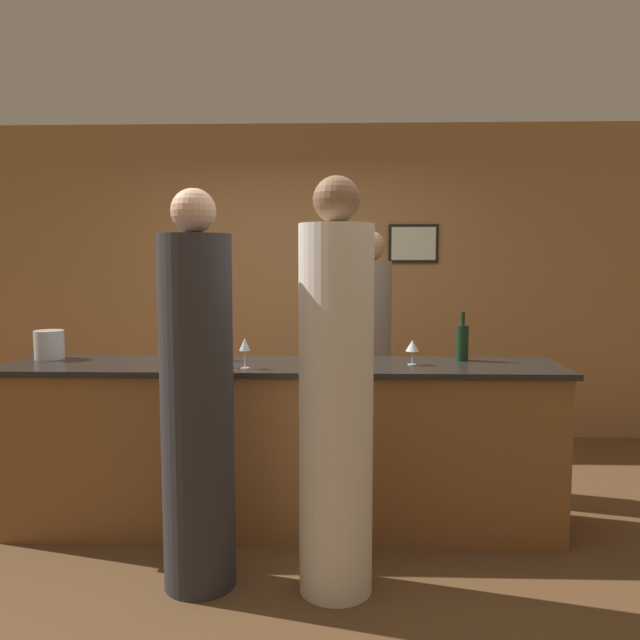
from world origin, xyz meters
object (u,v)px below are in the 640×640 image
at_px(guest_0, 197,405).
at_px(wine_bottle_2, 462,342).
at_px(wine_bottle_0, 194,348).
at_px(guest_1, 336,402).
at_px(wine_bottle_1, 200,342).
at_px(ice_bucket, 49,345).
at_px(bartender, 369,366).

bearing_deg(guest_0, wine_bottle_2, 30.07).
bearing_deg(wine_bottle_0, guest_1, -36.58).
bearing_deg(wine_bottle_0, wine_bottle_1, 93.38).
xyz_separation_m(wine_bottle_1, wine_bottle_2, (1.60, 0.01, 0.01)).
distance_m(wine_bottle_1, ice_bucket, 0.94).
distance_m(bartender, wine_bottle_1, 1.26).
bearing_deg(ice_bucket, wine_bottle_1, 0.28).
relative_size(guest_1, ice_bucket, 11.25).
height_order(wine_bottle_0, wine_bottle_1, wine_bottle_1).
distance_m(wine_bottle_1, wine_bottle_2, 1.60).
xyz_separation_m(wine_bottle_0, ice_bucket, (-0.95, 0.23, -0.01)).
relative_size(bartender, guest_1, 0.91).
bearing_deg(guest_1, guest_0, 177.68).
bearing_deg(wine_bottle_0, guest_0, -75.56).
distance_m(guest_0, ice_bucket, 1.38).
relative_size(guest_1, wine_bottle_1, 7.26).
bearing_deg(bartender, guest_0, 58.45).
height_order(guest_1, ice_bucket, guest_1).
distance_m(wine_bottle_0, ice_bucket, 0.98).
height_order(bartender, guest_1, guest_1).
bearing_deg(wine_bottle_1, ice_bucket, -179.72).
bearing_deg(ice_bucket, guest_0, -36.53).
bearing_deg(ice_bucket, bartender, 17.86).
xyz_separation_m(guest_0, wine_bottle_1, (-0.16, 0.82, 0.20)).
relative_size(bartender, guest_0, 0.93).
relative_size(wine_bottle_0, ice_bucket, 1.50).
bearing_deg(guest_1, wine_bottle_2, 48.40).
bearing_deg(guest_0, wine_bottle_1, 101.30).
distance_m(wine_bottle_0, wine_bottle_1, 0.24).
xyz_separation_m(guest_1, wine_bottle_2, (0.76, 0.86, 0.18)).
bearing_deg(wine_bottle_2, wine_bottle_1, -179.74).
bearing_deg(ice_bucket, guest_1, -25.44).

